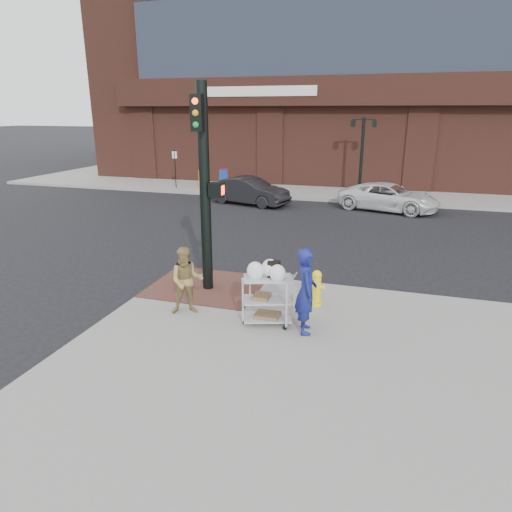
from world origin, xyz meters
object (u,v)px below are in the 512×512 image
(traffic_signal_pole, at_px, (205,184))
(pedestrian_tan, at_px, (187,281))
(woman_blue, at_px, (306,291))
(lamp_post, at_px, (362,148))
(sedan_dark, at_px, (249,191))
(minivan_white, at_px, (389,197))
(utility_cart, at_px, (268,295))
(fire_hydrant, at_px, (316,288))

(traffic_signal_pole, bearing_deg, pedestrian_tan, -85.34)
(traffic_signal_pole, bearing_deg, woman_blue, -29.81)
(lamp_post, distance_m, traffic_signal_pole, 15.43)
(traffic_signal_pole, relative_size, woman_blue, 2.79)
(woman_blue, bearing_deg, pedestrian_tan, 70.25)
(sedan_dark, relative_size, minivan_white, 0.90)
(utility_cart, bearing_deg, woman_blue, -10.18)
(pedestrian_tan, height_order, utility_cart, pedestrian_tan)
(pedestrian_tan, relative_size, sedan_dark, 0.37)
(fire_hydrant, bearing_deg, lamp_post, 91.23)
(minivan_white, bearing_deg, pedestrian_tan, 178.74)
(fire_hydrant, bearing_deg, traffic_signal_pole, 175.46)
(lamp_post, bearing_deg, utility_cart, -91.71)
(woman_blue, bearing_deg, utility_cart, 63.01)
(pedestrian_tan, relative_size, utility_cart, 1.09)
(woman_blue, height_order, pedestrian_tan, woman_blue)
(woman_blue, height_order, minivan_white, woman_blue)
(woman_blue, distance_m, fire_hydrant, 1.47)
(lamp_post, distance_m, fire_hydrant, 15.59)
(lamp_post, distance_m, utility_cart, 16.80)
(utility_cart, bearing_deg, pedestrian_tan, -179.63)
(woman_blue, relative_size, pedestrian_tan, 1.17)
(woman_blue, relative_size, sedan_dark, 0.44)
(traffic_signal_pole, relative_size, minivan_white, 1.10)
(sedan_dark, height_order, minivan_white, sedan_dark)
(fire_hydrant, bearing_deg, pedestrian_tan, -155.01)
(minivan_white, relative_size, utility_cart, 3.25)
(sedan_dark, relative_size, utility_cart, 2.92)
(traffic_signal_pole, height_order, pedestrian_tan, traffic_signal_pole)
(lamp_post, bearing_deg, sedan_dark, -143.67)
(pedestrian_tan, xyz_separation_m, utility_cart, (1.86, 0.01, -0.13))
(traffic_signal_pole, relative_size, fire_hydrant, 5.83)
(sedan_dark, bearing_deg, pedestrian_tan, -153.15)
(pedestrian_tan, distance_m, minivan_white, 14.07)
(lamp_post, distance_m, woman_blue, 16.92)
(woman_blue, distance_m, minivan_white, 13.69)
(pedestrian_tan, xyz_separation_m, sedan_dark, (-2.73, 12.96, -0.24))
(lamp_post, xyz_separation_m, fire_hydrant, (0.33, -15.45, -2.03))
(utility_cart, bearing_deg, lamp_post, 88.29)
(fire_hydrant, bearing_deg, minivan_white, 83.97)
(pedestrian_tan, height_order, minivan_white, pedestrian_tan)
(pedestrian_tan, relative_size, minivan_white, 0.34)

